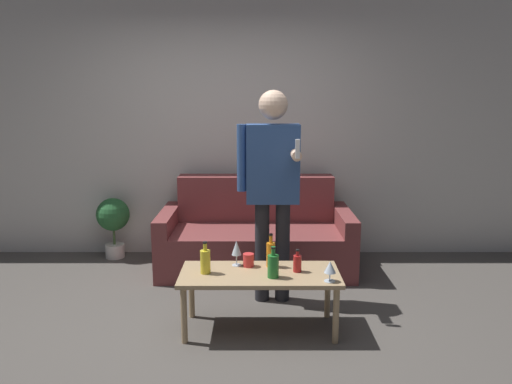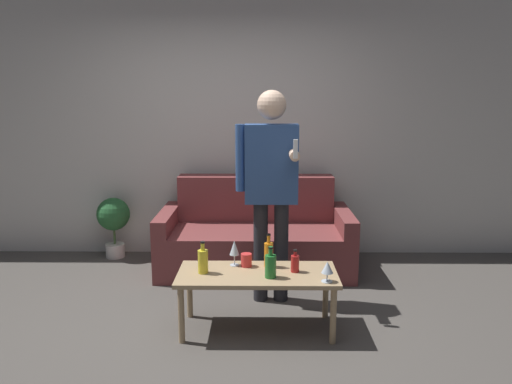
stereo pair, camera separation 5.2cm
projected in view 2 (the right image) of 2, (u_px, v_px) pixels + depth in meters
name	position (u px, v px, depth m)	size (l,w,h in m)	color
ground_plane	(208.00, 339.00, 3.53)	(16.00, 16.00, 0.00)	#514C47
wall_back	(225.00, 128.00, 5.22)	(8.00, 0.06, 2.70)	silver
couch	(256.00, 237.00, 4.94)	(1.85, 0.91, 0.88)	brown
coffee_table	(257.00, 279.00, 3.60)	(1.15, 0.51, 0.44)	tan
bottle_orange	(295.00, 263.00, 3.60)	(0.06, 0.06, 0.17)	#B21E1E
bottle_green	(269.00, 254.00, 3.70)	(0.07, 0.07, 0.25)	orange
bottle_dark	(271.00, 265.00, 3.48)	(0.08, 0.08, 0.22)	#23752D
bottle_yellow	(203.00, 261.00, 3.57)	(0.07, 0.07, 0.24)	yellow
wine_glass_near	(327.00, 268.00, 3.40)	(0.08, 0.08, 0.15)	silver
wine_glass_far	(234.00, 248.00, 3.72)	(0.07, 0.07, 0.19)	silver
cup_on_table	(246.00, 260.00, 3.71)	(0.08, 0.08, 0.10)	red
person_standing_front	(271.00, 179.00, 4.00)	(0.50, 0.44, 1.74)	#232328
potted_plant	(114.00, 219.00, 5.22)	(0.34, 0.34, 0.64)	silver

